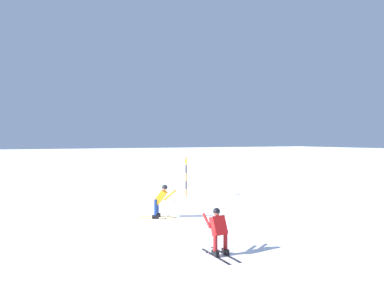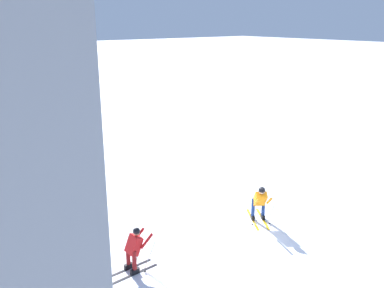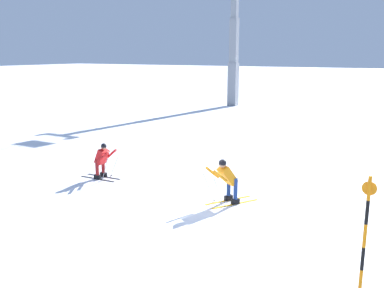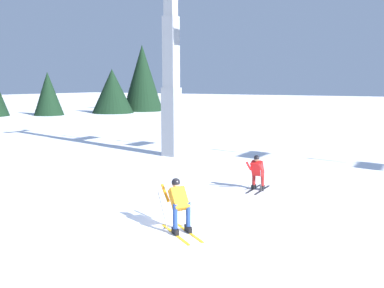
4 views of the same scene
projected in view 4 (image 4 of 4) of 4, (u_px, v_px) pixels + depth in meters
The scene contains 5 objects.
ground_plane at pixel (186, 218), 12.64m from camera, with size 260.00×260.00×0.00m, color white.
skier_carving_main at pixel (179, 201), 11.38m from camera, with size 1.81×1.45×1.63m.
lift_tower_near at pixel (171, 67), 22.79m from camera, with size 0.85×2.33×12.13m.
skier_distant_uphill at pixel (257, 170), 15.78m from camera, with size 0.71×1.59×1.49m.
tree_line_ridge at pixel (40, 85), 53.67m from camera, with size 23.12×37.22×9.76m.
Camera 4 is at (6.42, -10.34, 4.09)m, focal length 38.51 mm.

